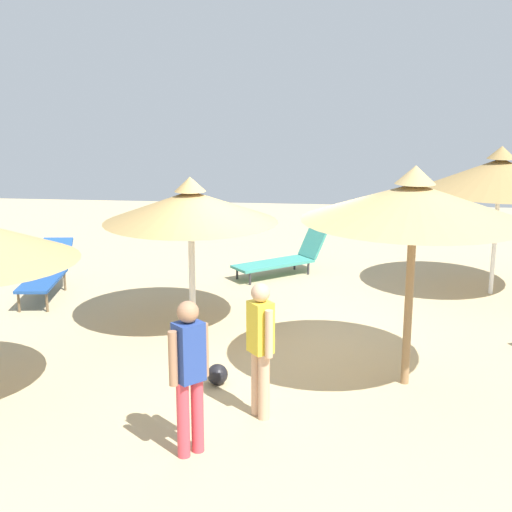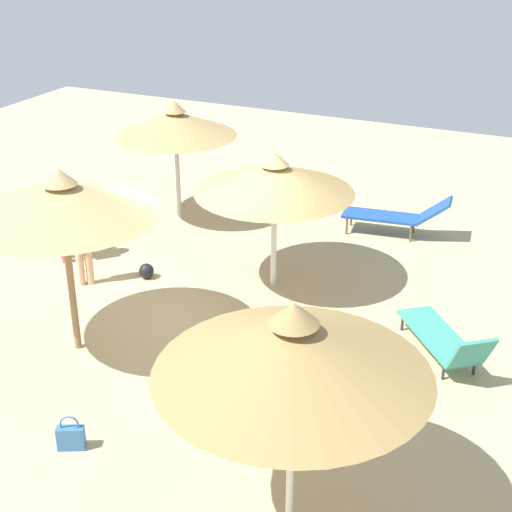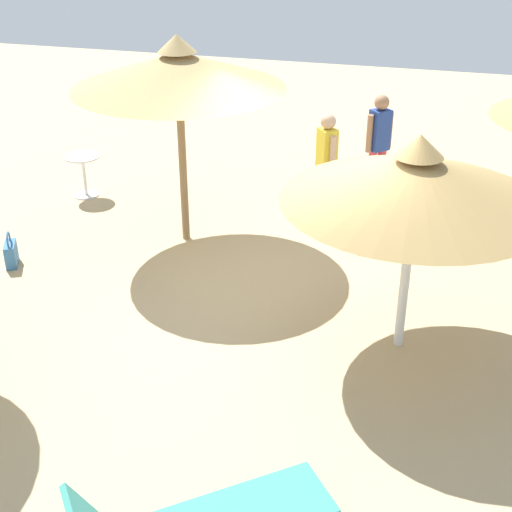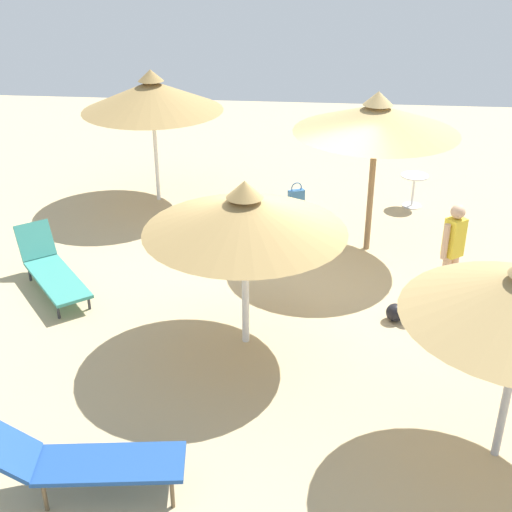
% 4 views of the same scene
% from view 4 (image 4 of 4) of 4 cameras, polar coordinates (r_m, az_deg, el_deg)
% --- Properties ---
extents(ground, '(24.00, 24.00, 0.10)m').
position_cam_4_polar(ground, '(10.58, 2.81, -3.68)').
color(ground, tan).
extents(parasol_umbrella_near_right, '(2.75, 2.75, 2.64)m').
position_cam_4_polar(parasol_umbrella_near_right, '(13.63, -8.67, 13.09)').
color(parasol_umbrella_near_right, white).
rests_on(parasol_umbrella_near_right, ground).
extents(parasol_umbrella_center, '(2.63, 2.63, 2.35)m').
position_cam_4_polar(parasol_umbrella_center, '(8.62, -0.93, 3.52)').
color(parasol_umbrella_center, white).
rests_on(parasol_umbrella_center, ground).
extents(parasol_umbrella_front, '(2.71, 2.71, 2.77)m').
position_cam_4_polar(parasol_umbrella_front, '(11.38, 10.03, 11.22)').
color(parasol_umbrella_front, olive).
rests_on(parasol_umbrella_front, ground).
extents(lounge_chair_near_left, '(1.84, 1.64, 0.82)m').
position_cam_4_polar(lounge_chair_near_left, '(11.10, -16.70, -1.04)').
color(lounge_chair_near_left, teal).
rests_on(lounge_chair_near_left, ground).
extents(lounge_chair_back, '(0.82, 2.10, 0.85)m').
position_cam_4_polar(lounge_chair_back, '(7.32, -14.59, -16.09)').
color(lounge_chair_back, '#1E478C').
rests_on(lounge_chair_back, ground).
extents(person_standing_far_right, '(0.33, 0.37, 1.58)m').
position_cam_4_polar(person_standing_far_right, '(10.42, 16.07, 0.58)').
color(person_standing_far_right, tan).
rests_on(person_standing_far_right, ground).
extents(handbag, '(0.26, 0.35, 0.47)m').
position_cam_4_polar(handbag, '(13.85, 3.38, 4.99)').
color(handbag, '#336699').
rests_on(handbag, ground).
extents(side_table_round, '(0.55, 0.55, 0.66)m').
position_cam_4_polar(side_table_round, '(13.99, 13.02, 5.77)').
color(side_table_round, silver).
rests_on(side_table_round, ground).
extents(beach_ball, '(0.26, 0.26, 0.26)m').
position_cam_4_polar(beach_ball, '(10.10, 11.52, -4.63)').
color(beach_ball, black).
rests_on(beach_ball, ground).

